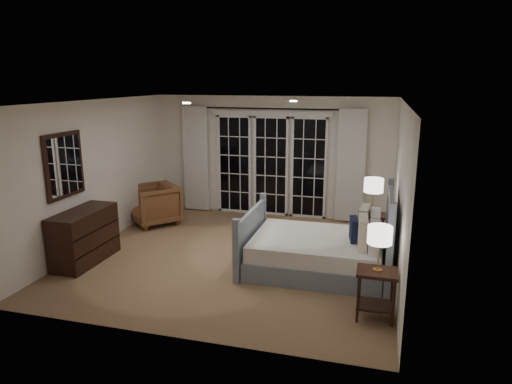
% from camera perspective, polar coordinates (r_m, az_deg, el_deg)
% --- Properties ---
extents(floor, '(5.00, 5.00, 0.00)m').
position_cam_1_polar(floor, '(7.59, -2.55, -7.99)').
color(floor, '#8A5F4A').
rests_on(floor, ground).
extents(ceiling, '(5.00, 5.00, 0.00)m').
position_cam_1_polar(ceiling, '(7.04, -2.77, 11.22)').
color(ceiling, white).
rests_on(ceiling, wall_back).
extents(wall_left, '(0.02, 5.00, 2.50)m').
position_cam_1_polar(wall_left, '(8.31, -19.31, 2.18)').
color(wall_left, white).
rests_on(wall_left, floor).
extents(wall_right, '(0.02, 5.00, 2.50)m').
position_cam_1_polar(wall_right, '(6.89, 17.56, -0.00)').
color(wall_right, white).
rests_on(wall_right, floor).
extents(wall_back, '(5.00, 0.02, 2.50)m').
position_cam_1_polar(wall_back, '(9.58, 1.93, 4.43)').
color(wall_back, white).
rests_on(wall_back, floor).
extents(wall_front, '(5.00, 0.02, 2.50)m').
position_cam_1_polar(wall_front, '(4.98, -11.51, -4.89)').
color(wall_front, white).
rests_on(wall_front, floor).
extents(french_doors, '(2.50, 0.04, 2.20)m').
position_cam_1_polar(french_doors, '(9.57, 1.87, 3.45)').
color(french_doors, black).
rests_on(french_doors, wall_back).
extents(curtain_rod, '(3.50, 0.03, 0.03)m').
position_cam_1_polar(curtain_rod, '(9.37, 1.84, 10.38)').
color(curtain_rod, black).
rests_on(curtain_rod, wall_back).
extents(curtain_left, '(0.55, 0.10, 2.25)m').
position_cam_1_polar(curtain_left, '(9.99, -7.51, 4.13)').
color(curtain_left, silver).
rests_on(curtain_left, curtain_rod).
extents(curtain_right, '(0.55, 0.10, 2.25)m').
position_cam_1_polar(curtain_right, '(9.24, 11.77, 3.17)').
color(curtain_right, silver).
rests_on(curtain_right, curtain_rod).
extents(downlight_a, '(0.12, 0.12, 0.01)m').
position_cam_1_polar(downlight_a, '(7.43, 4.69, 11.26)').
color(downlight_a, white).
rests_on(downlight_a, ceiling).
extents(downlight_b, '(0.12, 0.12, 0.01)m').
position_cam_1_polar(downlight_b, '(6.88, -8.66, 10.94)').
color(downlight_b, white).
rests_on(downlight_b, ceiling).
extents(bed, '(2.13, 1.52, 1.23)m').
position_cam_1_polar(bed, '(7.01, 8.14, -7.23)').
color(bed, gray).
rests_on(bed, floor).
extents(nightstand_left, '(0.48, 0.38, 0.62)m').
position_cam_1_polar(nightstand_left, '(5.76, 14.80, -11.43)').
color(nightstand_left, black).
rests_on(nightstand_left, floor).
extents(nightstand_right, '(0.46, 0.37, 0.60)m').
position_cam_1_polar(nightstand_right, '(8.09, 14.20, -4.07)').
color(nightstand_right, black).
rests_on(nightstand_right, floor).
extents(lamp_left, '(0.29, 0.29, 0.55)m').
position_cam_1_polar(lamp_left, '(5.52, 15.22, -5.27)').
color(lamp_left, tan).
rests_on(lamp_left, nightstand_left).
extents(lamp_right, '(0.32, 0.32, 0.62)m').
position_cam_1_polar(lamp_right, '(7.90, 14.50, 0.78)').
color(lamp_right, tan).
rests_on(lamp_right, nightstand_right).
extents(armchair, '(1.22, 1.22, 0.80)m').
position_cam_1_polar(armchair, '(9.33, -12.60, -1.51)').
color(armchair, brown).
rests_on(armchair, floor).
extents(dresser, '(0.51, 1.20, 0.85)m').
position_cam_1_polar(dresser, '(7.70, -20.66, -5.21)').
color(dresser, black).
rests_on(dresser, floor).
extents(mirror, '(0.05, 0.85, 1.00)m').
position_cam_1_polar(mirror, '(7.57, -22.85, 3.09)').
color(mirror, black).
rests_on(mirror, wall_left).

